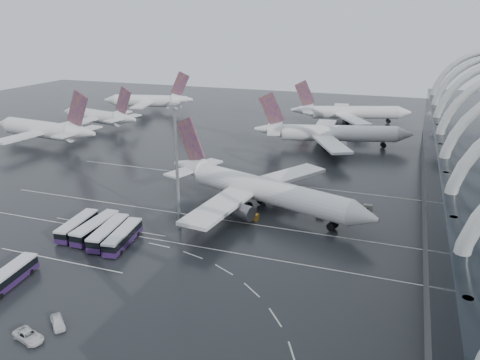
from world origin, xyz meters
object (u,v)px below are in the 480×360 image
(van_curve_b, at_px, (58,322))
(bus_row_near_d, at_px, (123,237))
(gse_cart_belly_c, at_px, (253,217))
(airliner_gate_c, at_px, (349,113))
(airliner_main, at_px, (258,189))
(bus_row_near_b, at_px, (95,228))
(gse_cart_belly_d, at_px, (351,211))
(jet_remote_mid, at_px, (99,117))
(jet_remote_west, at_px, (46,130))
(gse_cart_belly_a, at_px, (320,215))
(gse_cart_belly_e, at_px, (306,201))
(bus_row_near_c, at_px, (109,233))
(van_curve_a, at_px, (28,336))
(bus_row_near_a, at_px, (77,226))
(floodlight_mast, at_px, (176,153))
(jet_remote_far, at_px, (150,101))
(bus_row_far_b, at_px, (9,276))
(gse_cart_belly_b, at_px, (368,207))
(airliner_gate_b, at_px, (330,134))

(van_curve_b, bearing_deg, bus_row_near_d, 53.06)
(gse_cart_belly_c, bearing_deg, airliner_gate_c, 86.66)
(airliner_main, bearing_deg, bus_row_near_d, -107.27)
(bus_row_near_b, height_order, gse_cart_belly_d, bus_row_near_b)
(airliner_main, bearing_deg, jet_remote_mid, 164.17)
(airliner_main, height_order, jet_remote_west, jet_remote_west)
(jet_remote_mid, height_order, gse_cart_belly_d, jet_remote_mid)
(bus_row_near_d, height_order, van_curve_b, bus_row_near_d)
(bus_row_near_b, distance_m, gse_cart_belly_a, 49.93)
(bus_row_near_d, xyz_separation_m, gse_cart_belly_a, (34.93, 27.45, -1.25))
(gse_cart_belly_e, bearing_deg, jet_remote_west, 166.48)
(bus_row_near_c, height_order, gse_cart_belly_e, bus_row_near_c)
(bus_row_near_d, xyz_separation_m, van_curve_a, (3.98, -30.15, -1.05))
(gse_cart_belly_c, xyz_separation_m, gse_cart_belly_e, (9.37, 13.64, -0.07))
(airliner_gate_c, bearing_deg, bus_row_near_c, -122.13)
(airliner_main, bearing_deg, bus_row_near_a, -122.23)
(jet_remote_mid, height_order, gse_cart_belly_e, jet_remote_mid)
(bus_row_near_a, xyz_separation_m, gse_cart_belly_c, (32.94, 19.52, -1.04))
(van_curve_b, relative_size, floodlight_mast, 0.16)
(gse_cart_belly_c, bearing_deg, gse_cart_belly_d, 28.31)
(airliner_gate_c, xyz_separation_m, jet_remote_west, (-97.56, -74.27, 0.77))
(airliner_main, relative_size, van_curve_b, 13.24)
(bus_row_near_b, xyz_separation_m, bus_row_near_c, (3.98, -1.02, -0.01))
(airliner_main, relative_size, bus_row_near_b, 4.21)
(airliner_gate_c, height_order, van_curve_b, airliner_gate_c)
(gse_cart_belly_c, bearing_deg, van_curve_a, -108.18)
(gse_cart_belly_a, xyz_separation_m, gse_cart_belly_e, (-4.83, 7.04, 0.08))
(bus_row_near_d, relative_size, van_curve_a, 2.60)
(jet_remote_far, distance_m, bus_row_far_b, 159.06)
(jet_remote_far, bearing_deg, airliner_main, 118.25)
(jet_remote_mid, relative_size, gse_cart_belly_b, 20.66)
(van_curve_b, xyz_separation_m, gse_cart_belly_c, (14.98, 47.03, -0.06))
(van_curve_a, distance_m, gse_cart_belly_c, 53.68)
(bus_row_near_c, relative_size, van_curve_a, 2.66)
(jet_remote_far, height_order, bus_row_near_d, jet_remote_far)
(van_curve_b, bearing_deg, airliner_gate_b, 30.68)
(airliner_main, xyz_separation_m, van_curve_b, (-14.09, -53.73, -4.20))
(floodlight_mast, distance_m, gse_cart_belly_e, 36.88)
(bus_row_near_d, height_order, gse_cart_belly_b, bus_row_near_d)
(floodlight_mast, bearing_deg, jet_remote_west, 148.31)
(jet_remote_far, bearing_deg, van_curve_a, 101.58)
(airliner_main, relative_size, jet_remote_far, 1.26)
(jet_remote_far, height_order, bus_row_near_a, jet_remote_far)
(airliner_main, relative_size, bus_row_near_a, 4.43)
(bus_row_far_b, height_order, gse_cart_belly_e, bus_row_far_b)
(airliner_gate_c, relative_size, bus_row_near_d, 3.84)
(bus_row_near_d, bearing_deg, jet_remote_west, 41.75)
(gse_cart_belly_b, bearing_deg, jet_remote_west, 168.88)
(jet_remote_far, bearing_deg, bus_row_near_d, 105.09)
(jet_remote_mid, distance_m, bus_row_near_c, 108.91)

